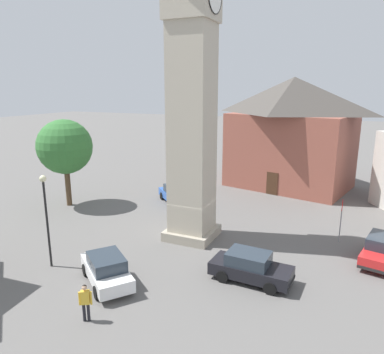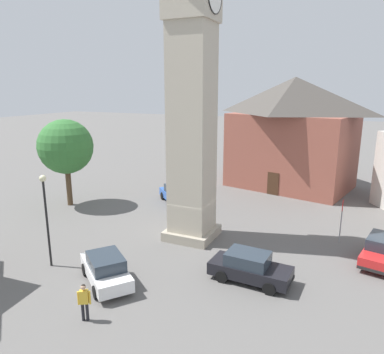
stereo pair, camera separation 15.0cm
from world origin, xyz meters
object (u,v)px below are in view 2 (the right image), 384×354
(car_blue_kerb, at_px, (250,267))
(car_red_corner, at_px, (176,194))
(tree, at_px, (66,147))
(pedestrian, at_px, (84,299))
(car_white_side, at_px, (106,269))
(car_silver_kerb, at_px, (383,250))
(road_sign, at_px, (342,215))
(building_terrace_right, at_px, (292,132))
(clock_tower, at_px, (192,16))
(lamp_post, at_px, (46,207))

(car_blue_kerb, bearing_deg, car_red_corner, 42.88)
(tree, bearing_deg, pedestrian, -135.19)
(car_white_side, distance_m, tree, 14.60)
(car_silver_kerb, bearing_deg, car_white_side, 122.77)
(pedestrian, distance_m, tree, 17.23)
(pedestrian, distance_m, road_sign, 16.09)
(car_silver_kerb, relative_size, car_white_side, 1.02)
(car_silver_kerb, height_order, road_sign, road_sign)
(pedestrian, bearing_deg, building_terrace_right, -8.71)
(car_blue_kerb, relative_size, tree, 0.58)
(car_red_corner, bearing_deg, road_sign, -103.23)
(car_white_side, bearing_deg, tree, 49.86)
(clock_tower, height_order, car_silver_kerb, clock_tower)
(lamp_post, bearing_deg, car_silver_kerb, -64.25)
(building_terrace_right, bearing_deg, clock_tower, 167.35)
(car_silver_kerb, xyz_separation_m, tree, (0.77, 23.50, 4.19))
(car_red_corner, height_order, building_terrace_right, building_terrace_right)
(car_white_side, xyz_separation_m, building_terrace_right, (22.85, -5.07, 4.68))
(lamp_post, height_order, road_sign, lamp_post)
(car_blue_kerb, height_order, tree, tree)
(clock_tower, xyz_separation_m, car_red_corner, (6.22, 4.38, -12.89))
(clock_tower, distance_m, tree, 15.13)
(car_silver_kerb, relative_size, car_red_corner, 1.06)
(tree, relative_size, building_terrace_right, 0.56)
(car_white_side, height_order, lamp_post, lamp_post)
(car_red_corner, distance_m, lamp_post, 13.45)
(car_silver_kerb, bearing_deg, car_blue_kerb, 128.90)
(car_blue_kerb, height_order, car_silver_kerb, same)
(building_terrace_right, relative_size, road_sign, 4.62)
(clock_tower, bearing_deg, building_terrace_right, -12.65)
(car_red_corner, relative_size, building_terrace_right, 0.32)
(car_silver_kerb, bearing_deg, car_red_corner, 72.04)
(car_blue_kerb, distance_m, pedestrian, 8.16)
(car_silver_kerb, distance_m, road_sign, 3.24)
(car_red_corner, bearing_deg, car_blue_kerb, -137.12)
(car_white_side, bearing_deg, car_red_corner, 12.03)
(car_blue_kerb, bearing_deg, car_white_side, 116.01)
(car_blue_kerb, bearing_deg, tree, 71.37)
(car_silver_kerb, height_order, lamp_post, lamp_post)
(clock_tower, xyz_separation_m, car_blue_kerb, (-3.90, -5.02, -12.89))
(clock_tower, height_order, car_white_side, clock_tower)
(car_blue_kerb, xyz_separation_m, car_red_corner, (10.12, 9.40, 0.00))
(car_white_side, distance_m, building_terrace_right, 23.87)
(car_silver_kerb, relative_size, lamp_post, 0.85)
(car_blue_kerb, relative_size, pedestrian, 2.49)
(pedestrian, relative_size, tree, 0.23)
(car_blue_kerb, xyz_separation_m, car_silver_kerb, (5.04, -6.25, 0.00))
(car_red_corner, xyz_separation_m, car_white_side, (-13.32, -2.84, 0.00))
(pedestrian, xyz_separation_m, tree, (11.90, 11.82, 3.94))
(car_silver_kerb, relative_size, building_terrace_right, 0.34)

